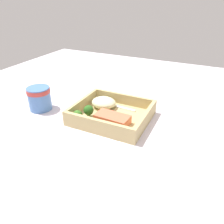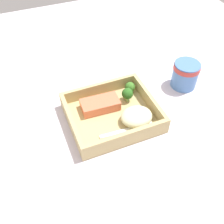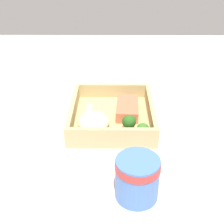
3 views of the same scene
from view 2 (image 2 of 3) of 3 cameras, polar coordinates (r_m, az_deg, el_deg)
The scene contains 10 objects.
ground_plane at distance 78.04cm, azimuth 0.00°, elevation -1.86°, with size 160.00×160.00×2.00cm, color silver.
takeout_tray at distance 76.84cm, azimuth 0.00°, elevation -1.07°, with size 25.16×21.88×1.20cm, color tan.
tray_rim at distance 74.92cm, azimuth 0.00°, elevation 0.27°, with size 25.16×21.88×4.02cm.
salmon_fillet at distance 77.53cm, azimuth -2.59°, elevation 1.63°, with size 11.20×5.79×2.90cm, color #DA6A48.
mashed_potatoes at distance 73.90cm, azimuth 5.34°, elevation -0.99°, with size 9.10×7.96×3.77cm, color beige.
broccoli_floret_1 at distance 79.24cm, azimuth 3.38°, elevation 3.96°, with size 3.48×3.48×4.46cm.
broccoli_floret_2 at distance 82.67cm, azimuth 3.94°, elevation 5.41°, with size 3.23×3.23×3.53cm.
fork at distance 72.90cm, azimuth 3.95°, elevation -3.76°, with size 15.87×2.56×0.44cm.
paper_cup at distance 88.05cm, azimuth 15.69°, elevation 8.05°, with size 8.45×8.45×8.64cm.
receipt_slip at distance 97.12cm, azimuth -0.25°, elevation 10.54°, with size 7.11×14.89×0.24cm, color white.
Camera 2 is at (-19.46, -47.66, 57.65)cm, focal length 42.00 mm.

